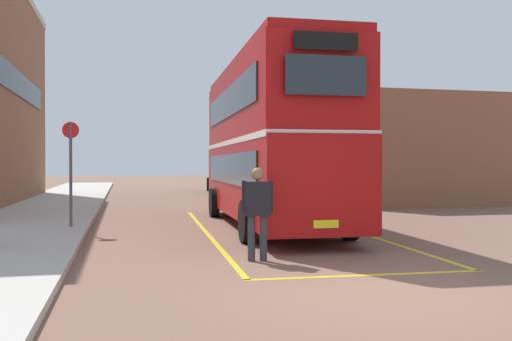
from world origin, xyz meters
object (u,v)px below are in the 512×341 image
(bus_stop_sign, at_px, (71,164))
(single_deck_bus, at_px, (229,167))
(pedestrian_boarding, at_px, (257,207))
(double_decker_bus, at_px, (269,141))

(bus_stop_sign, bearing_deg, single_deck_bus, 67.57)
(pedestrian_boarding, bearing_deg, double_decker_bus, 72.95)
(double_decker_bus, relative_size, pedestrian_boarding, 6.03)
(pedestrian_boarding, distance_m, bus_stop_sign, 6.84)
(double_decker_bus, distance_m, pedestrian_boarding, 5.99)
(single_deck_bus, relative_size, bus_stop_sign, 3.05)
(single_deck_bus, bearing_deg, pedestrian_boarding, -99.41)
(double_decker_bus, bearing_deg, pedestrian_boarding, -107.05)
(double_decker_bus, bearing_deg, single_deck_bus, 82.85)
(pedestrian_boarding, xyz_separation_m, bus_stop_sign, (-3.84, 5.60, 0.80))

